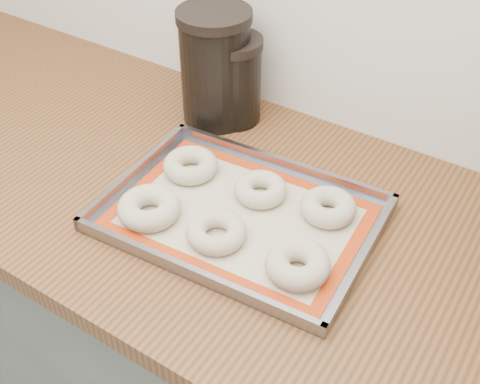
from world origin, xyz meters
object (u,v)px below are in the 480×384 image
Objects in this scene: bagel_back_mid at (260,189)px; canister_mid at (234,80)px; bagel_front_mid at (216,232)px; baking_tray at (240,215)px; bagel_front_right at (298,264)px; bagel_front_left at (149,208)px; bagel_back_left at (191,165)px; bagel_back_right at (328,207)px; canister_left at (215,67)px.

canister_mid is at bearing 133.69° from bagel_back_mid.
bagel_back_mid is (0.00, 0.13, 0.00)m from bagel_front_mid.
bagel_back_mid is at bearing -46.31° from canister_mid.
baking_tray is at bearing -91.43° from bagel_back_mid.
bagel_front_left is at bearing -175.19° from bagel_front_right.
bagel_back_left is 0.22m from canister_mid.
canister_mid reaches higher than baking_tray.
bagel_front_right reaches higher than baking_tray.
bagel_front_mid is at bearing -129.55° from bagel_back_right.
bagel_front_right is 1.06× the size of bagel_back_right.
bagel_back_right is at bearing 33.57° from bagel_front_left.
bagel_back_left is 0.23m from canister_left.
bagel_front_mid is (0.13, 0.02, -0.00)m from bagel_front_left.
canister_mid is (-0.18, 0.33, 0.07)m from bagel_front_mid.
baking_tray is 0.16m from bagel_front_left.
bagel_back_right is 0.41× the size of canister_left.
bagel_back_left is (-0.14, 0.12, 0.00)m from bagel_front_mid.
bagel_front_left is 1.07× the size of bagel_back_left.
bagel_back_right reaches higher than bagel_front_mid.
bagel_front_left is 0.28m from bagel_front_right.
canister_left reaches higher than canister_mid.
bagel_front_mid is at bearing -177.24° from bagel_front_right.
canister_mid is (-0.19, 0.20, 0.07)m from bagel_back_mid.
bagel_front_left is 0.60× the size of canister_mid.
canister_left is (-0.36, 0.30, 0.10)m from bagel_front_right.
bagel_back_right is at bearing 34.47° from baking_tray.
canister_mid is (-0.33, 0.32, 0.07)m from bagel_front_right.
bagel_front_right reaches higher than bagel_back_mid.
canister_left is (-0.09, 0.33, 0.10)m from bagel_front_left.
bagel_back_left is 0.15m from bagel_back_mid.
bagel_front_left is at bearing -131.76° from bagel_back_mid.
canister_mid is (-0.31, 0.17, 0.07)m from bagel_back_right.
bagel_front_mid is 0.39m from canister_left.
bagel_front_left is 0.35m from canister_left.
bagel_front_left is 0.13m from bagel_front_mid.
baking_tray is 0.16m from bagel_front_right.
canister_mid is at bearing 150.77° from bagel_back_right.
canister_left is 1.30× the size of canister_mid.
bagel_back_right is at bearing 7.12° from bagel_back_left.
canister_mid is (0.03, 0.02, -0.03)m from canister_left.
baking_tray is at bearing 32.70° from bagel_front_left.
bagel_back_right reaches higher than baking_tray.
bagel_back_right is (-0.02, 0.15, -0.00)m from bagel_front_right.
canister_mid is (-0.19, 0.26, 0.09)m from baking_tray.
bagel_front_mid is 0.15m from bagel_front_right.
bagel_front_left is 0.31m from bagel_back_right.
bagel_front_mid is 0.38m from canister_mid.
bagel_back_left is at bearing -175.17° from bagel_back_mid.
bagel_back_left is at bearing 139.83° from bagel_front_mid.
bagel_back_mid is 0.28m from canister_mid.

